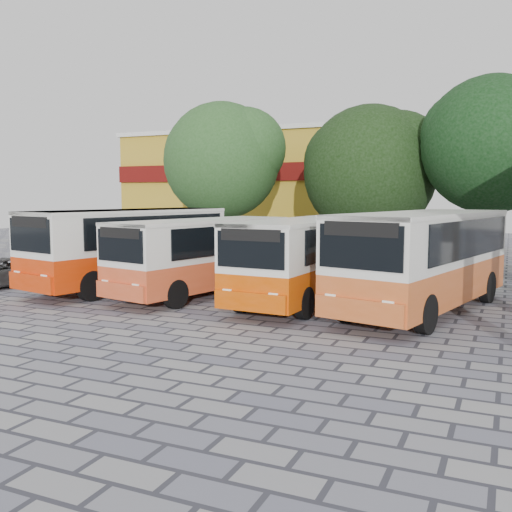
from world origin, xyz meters
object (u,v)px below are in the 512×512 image
at_px(bus_far_left, 130,243).
at_px(bus_centre_right, 305,255).
at_px(bus_centre_left, 203,251).
at_px(bus_far_right, 424,255).

bearing_deg(bus_far_left, bus_centre_right, 11.94).
distance_m(bus_centre_left, bus_far_right, 7.75).
xyz_separation_m(bus_centre_right, bus_far_right, (3.88, -0.01, 0.16)).
xyz_separation_m(bus_centre_left, bus_centre_right, (3.86, 0.15, 0.04)).
height_order(bus_centre_left, bus_far_right, bus_far_right).
bearing_deg(bus_centre_left, bus_far_right, 13.44).
bearing_deg(bus_centre_left, bus_far_left, -171.88).
bearing_deg(bus_centre_right, bus_centre_left, -174.13).
height_order(bus_far_left, bus_far_right, bus_far_right).
relative_size(bus_centre_left, bus_far_right, 0.89).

